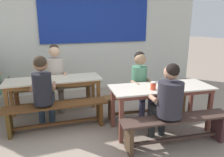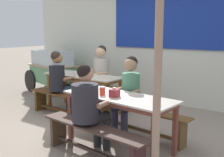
# 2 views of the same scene
# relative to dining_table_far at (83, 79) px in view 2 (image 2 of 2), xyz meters

# --- Properties ---
(ground_plane) EXTENTS (40.00, 40.00, 0.00)m
(ground_plane) POSITION_rel_dining_table_far_xyz_m (0.73, -0.91, -0.69)
(ground_plane) COLOR gray
(backdrop_wall) EXTENTS (7.21, 0.23, 2.97)m
(backdrop_wall) POSITION_rel_dining_table_far_xyz_m (0.76, 1.58, 0.88)
(backdrop_wall) COLOR silver
(backdrop_wall) RESTS_ON ground_plane
(dining_table_far) EXTENTS (1.79, 0.69, 0.77)m
(dining_table_far) POSITION_rel_dining_table_far_xyz_m (0.00, 0.00, 0.00)
(dining_table_far) COLOR beige
(dining_table_far) RESTS_ON ground_plane
(dining_table_near) EXTENTS (1.76, 0.83, 0.77)m
(dining_table_near) POSITION_rel_dining_table_far_xyz_m (1.64, -1.12, 0.00)
(dining_table_near) COLOR beige
(dining_table_near) RESTS_ON ground_plane
(bench_far_back) EXTENTS (1.75, 0.38, 0.46)m
(bench_far_back) POSITION_rel_dining_table_far_xyz_m (0.02, 0.53, -0.38)
(bench_far_back) COLOR brown
(bench_far_back) RESTS_ON ground_plane
(bench_far_front) EXTENTS (1.75, 0.39, 0.46)m
(bench_far_front) POSITION_rel_dining_table_far_xyz_m (-0.02, -0.53, -0.37)
(bench_far_front) COLOR #543117
(bench_far_front) RESTS_ON ground_plane
(bench_near_back) EXTENTS (1.74, 0.44, 0.46)m
(bench_near_back) POSITION_rel_dining_table_far_xyz_m (1.70, -0.59, -0.39)
(bench_near_back) COLOR brown
(bench_near_back) RESTS_ON ground_plane
(bench_near_front) EXTENTS (1.72, 0.48, 0.46)m
(bench_near_front) POSITION_rel_dining_table_far_xyz_m (1.58, -1.65, -0.38)
(bench_near_front) COLOR #402E27
(bench_near_front) RESTS_ON ground_plane
(food_cart) EXTENTS (1.87, 1.16, 1.15)m
(food_cart) POSITION_rel_dining_table_far_xyz_m (-1.76, 0.77, -0.00)
(food_cart) COLOR #62996B
(food_cart) RESTS_ON ground_plane
(person_center_facing) EXTENTS (0.50, 0.61, 1.36)m
(person_center_facing) POSITION_rel_dining_table_far_xyz_m (0.08, 0.47, 0.09)
(person_center_facing) COLOR #696150
(person_center_facing) RESTS_ON ground_plane
(person_left_back_turned) EXTENTS (0.45, 0.56, 1.30)m
(person_left_back_turned) POSITION_rel_dining_table_far_xyz_m (-0.21, -0.45, 0.06)
(person_left_back_turned) COLOR #28394A
(person_left_back_turned) RESTS_ON ground_plane
(person_near_front) EXTENTS (0.48, 0.57, 1.26)m
(person_near_front) POSITION_rel_dining_table_far_xyz_m (1.45, -1.57, 0.04)
(person_near_front) COLOR #242628
(person_near_front) RESTS_ON ground_plane
(person_right_near_table) EXTENTS (0.40, 0.53, 1.29)m
(person_right_near_table) POSITION_rel_dining_table_far_xyz_m (1.50, -0.64, 0.05)
(person_right_near_table) COLOR #34334E
(person_right_near_table) RESTS_ON ground_plane
(tissue_box) EXTENTS (0.12, 0.12, 0.13)m
(tissue_box) POSITION_rel_dining_table_far_xyz_m (1.62, -1.21, 0.14)
(tissue_box) COLOR #9E2D33
(tissue_box) RESTS_ON dining_table_near
(condiment_jar) EXTENTS (0.08, 0.08, 0.13)m
(condiment_jar) POSITION_rel_dining_table_far_xyz_m (1.41, -1.21, 0.14)
(condiment_jar) COLOR #DD452A
(condiment_jar) RESTS_ON dining_table_near
(soup_bowl) EXTENTS (0.15, 0.15, 0.05)m
(soup_bowl) POSITION_rel_dining_table_far_xyz_m (-0.14, -0.03, 0.11)
(soup_bowl) COLOR silver
(soup_bowl) RESTS_ON dining_table_far
(wooden_support_post) EXTENTS (0.08, 0.08, 2.04)m
(wooden_support_post) POSITION_rel_dining_table_far_xyz_m (2.56, -1.83, 0.33)
(wooden_support_post) COLOR #9C7D6A
(wooden_support_post) RESTS_ON ground_plane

